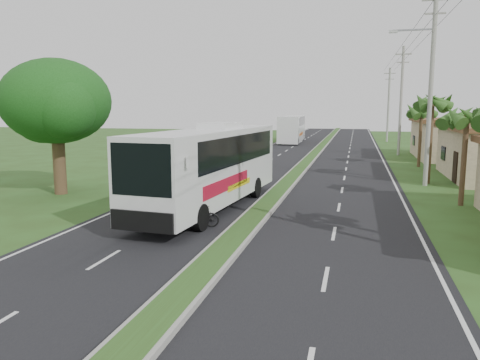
# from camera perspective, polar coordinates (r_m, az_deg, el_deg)

# --- Properties ---
(ground) EXTENTS (180.00, 180.00, 0.00)m
(ground) POSITION_cam_1_polar(r_m,az_deg,el_deg) (14.43, -3.87, -10.79)
(ground) COLOR #2D4519
(ground) RESTS_ON ground
(road_asphalt) EXTENTS (14.00, 160.00, 0.02)m
(road_asphalt) POSITION_cam_1_polar(r_m,az_deg,el_deg) (33.55, 6.62, 0.45)
(road_asphalt) COLOR black
(road_asphalt) RESTS_ON ground
(median_strip) EXTENTS (1.20, 160.00, 0.18)m
(median_strip) POSITION_cam_1_polar(r_m,az_deg,el_deg) (33.53, 6.63, 0.61)
(median_strip) COLOR gray
(median_strip) RESTS_ON ground
(lane_edge_left) EXTENTS (0.12, 160.00, 0.01)m
(lane_edge_left) POSITION_cam_1_polar(r_m,az_deg,el_deg) (35.03, -4.31, 0.82)
(lane_edge_left) COLOR silver
(lane_edge_left) RESTS_ON ground
(lane_edge_right) EXTENTS (0.12, 160.00, 0.01)m
(lane_edge_right) POSITION_cam_1_polar(r_m,az_deg,el_deg) (33.38, 18.10, 0.01)
(lane_edge_right) COLOR silver
(lane_edge_right) RESTS_ON ground
(shop_far) EXTENTS (8.60, 11.60, 3.82)m
(shop_far) POSITION_cam_1_polar(r_m,az_deg,el_deg) (49.99, 25.33, 4.60)
(shop_far) COLOR tan
(shop_far) RESTS_ON ground
(palm_verge_b) EXTENTS (2.40, 2.40, 5.05)m
(palm_verge_b) POSITION_cam_1_polar(r_m,az_deg,el_deg) (25.47, 25.93, 6.84)
(palm_verge_b) COLOR #473321
(palm_verge_b) RESTS_ON ground
(palm_verge_c) EXTENTS (2.40, 2.40, 5.85)m
(palm_verge_c) POSITION_cam_1_polar(r_m,az_deg,el_deg) (32.26, 22.42, 8.64)
(palm_verge_c) COLOR #473321
(palm_verge_c) RESTS_ON ground
(palm_verge_d) EXTENTS (2.40, 2.40, 5.25)m
(palm_verge_d) POSITION_cam_1_polar(r_m,az_deg,el_deg) (41.25, 21.27, 7.79)
(palm_verge_d) COLOR #473321
(palm_verge_d) RESTS_ON ground
(shade_tree) EXTENTS (6.30, 6.00, 7.54)m
(shade_tree) POSITION_cam_1_polar(r_m,az_deg,el_deg) (28.16, -21.70, 8.56)
(shade_tree) COLOR #473321
(shade_tree) RESTS_ON ground
(utility_pole_b) EXTENTS (3.20, 0.28, 12.00)m
(utility_pole_b) POSITION_cam_1_polar(r_m,az_deg,el_deg) (31.26, 22.21, 10.75)
(utility_pole_b) COLOR gray
(utility_pole_b) RESTS_ON ground
(utility_pole_c) EXTENTS (1.60, 0.28, 11.00)m
(utility_pole_c) POSITION_cam_1_polar(r_m,az_deg,el_deg) (51.12, 19.04, 9.24)
(utility_pole_c) COLOR gray
(utility_pole_c) RESTS_ON ground
(utility_pole_d) EXTENTS (1.60, 0.28, 10.50)m
(utility_pole_d) POSITION_cam_1_polar(r_m,az_deg,el_deg) (71.07, 17.65, 8.83)
(utility_pole_d) COLOR gray
(utility_pole_d) RESTS_ON ground
(coach_bus_main) EXTENTS (3.77, 12.93, 4.12)m
(coach_bus_main) POSITION_cam_1_polar(r_m,az_deg,el_deg) (22.45, -3.52, 2.20)
(coach_bus_main) COLOR silver
(coach_bus_main) RESTS_ON ground
(coach_bus_far) EXTENTS (3.27, 12.90, 3.73)m
(coach_bus_far) POSITION_cam_1_polar(r_m,az_deg,el_deg) (67.50, 6.38, 6.40)
(coach_bus_far) COLOR silver
(coach_bus_far) RESTS_ON ground
(motorcyclist) EXTENTS (1.63, 0.81, 2.32)m
(motorcyclist) POSITION_cam_1_polar(r_m,az_deg,el_deg) (19.01, -4.92, -3.24)
(motorcyclist) COLOR black
(motorcyclist) RESTS_ON ground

